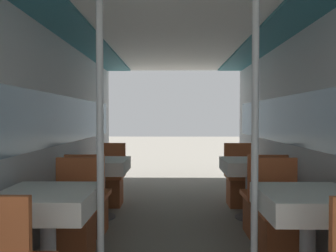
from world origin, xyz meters
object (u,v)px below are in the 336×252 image
(dining_table_right_0, at_px, (308,208))
(support_pole_right_0, at_px, (255,142))
(chair_left_far_0, at_px, (73,226))
(dining_table_right_1, at_px, (250,169))
(chair_right_far_1, at_px, (240,186))
(chair_right_near_1, at_px, (263,209))
(chair_right_far_0, at_px, (280,227))
(support_pole_left_0, at_px, (100,142))
(chair_left_near_1, at_px, (89,209))
(chair_left_far_1, at_px, (110,186))
(dining_table_left_1, at_px, (101,169))
(dining_table_left_0, at_px, (48,207))

(dining_table_right_0, bearing_deg, support_pole_right_0, 180.00)
(chair_left_far_0, distance_m, support_pole_right_0, 1.82)
(dining_table_right_1, relative_size, chair_right_far_1, 0.83)
(dining_table_right_0, xyz_separation_m, chair_right_far_1, (0.00, 2.36, -0.34))
(support_pole_right_0, height_order, chair_right_near_1, support_pole_right_0)
(dining_table_right_1, bearing_deg, chair_right_far_0, -90.00)
(support_pole_left_0, distance_m, chair_right_far_0, 1.82)
(support_pole_left_0, height_order, chair_left_near_1, support_pole_left_0)
(chair_left_far_1, distance_m, chair_right_far_1, 1.89)
(dining_table_left_1, xyz_separation_m, chair_right_far_1, (1.89, 0.60, -0.34))
(dining_table_right_0, bearing_deg, chair_right_far_0, 90.00)
(support_pole_right_0, relative_size, dining_table_right_1, 2.96)
(support_pole_right_0, bearing_deg, chair_left_far_0, 158.36)
(dining_table_left_0, height_order, chair_left_far_0, chair_left_far_0)
(support_pole_left_0, xyz_separation_m, dining_table_left_1, (-0.39, 1.76, -0.48))
(support_pole_left_0, height_order, dining_table_right_1, support_pole_left_0)
(dining_table_right_0, bearing_deg, chair_left_far_1, 128.72)
(chair_right_near_1, bearing_deg, dining_table_right_0, -90.00)
(chair_right_near_1, relative_size, chair_right_far_1, 1.00)
(support_pole_right_0, bearing_deg, chair_left_near_1, 142.25)
(dining_table_left_0, xyz_separation_m, dining_table_right_1, (1.89, 1.76, 0.00))
(dining_table_left_0, xyz_separation_m, support_pole_left_0, (0.39, 0.00, 0.48))
(dining_table_left_1, xyz_separation_m, chair_left_near_1, (0.00, -0.60, -0.34))
(support_pole_right_0, height_order, dining_table_right_1, support_pole_right_0)
(dining_table_right_0, xyz_separation_m, chair_right_near_1, (0.00, 1.17, -0.34))
(support_pole_right_0, relative_size, chair_right_far_1, 2.47)
(chair_left_near_1, height_order, dining_table_right_1, chair_left_near_1)
(dining_table_left_1, bearing_deg, chair_left_far_0, -90.00)
(dining_table_left_0, distance_m, dining_table_left_1, 1.76)
(chair_left_near_1, height_order, chair_left_far_1, same)
(dining_table_right_0, height_order, dining_table_right_1, same)
(chair_left_far_0, xyz_separation_m, chair_right_near_1, (1.89, 0.57, 0.00))
(chair_left_near_1, distance_m, dining_table_right_1, 2.02)
(chair_right_far_0, bearing_deg, chair_left_far_1, -42.98)
(dining_table_left_0, xyz_separation_m, chair_left_far_0, (0.00, 0.60, -0.34))
(dining_table_left_0, height_order, chair_right_far_1, chair_right_far_1)
(chair_left_far_0, xyz_separation_m, dining_table_right_0, (1.89, -0.60, 0.34))
(dining_table_left_0, distance_m, dining_table_right_1, 2.59)
(dining_table_left_0, distance_m, chair_right_far_0, 2.02)
(chair_left_far_0, bearing_deg, dining_table_right_0, 162.48)
(dining_table_left_0, distance_m, support_pole_left_0, 0.61)
(chair_left_far_0, height_order, chair_left_far_1, same)
(chair_left_far_1, bearing_deg, chair_right_far_1, -180.00)
(chair_right_far_0, relative_size, chair_right_near_1, 1.00)
(dining_table_left_0, bearing_deg, support_pole_right_0, 0.00)
(support_pole_left_0, relative_size, dining_table_left_1, 2.96)
(chair_left_far_0, height_order, chair_left_near_1, same)
(chair_right_far_0, distance_m, chair_right_far_1, 1.76)
(chair_right_far_0, height_order, support_pole_right_0, support_pole_right_0)
(chair_left_near_1, distance_m, chair_right_far_1, 2.24)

